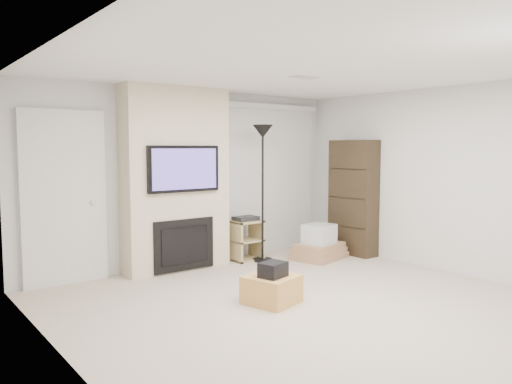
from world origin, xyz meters
TOP-DOWN VIEW (x-y plane):
  - floor at (0.00, 0.00)m, footprint 5.00×5.50m
  - ceiling at (0.00, 0.00)m, footprint 5.00×5.50m
  - wall_back at (0.00, 2.75)m, footprint 5.00×0.00m
  - wall_left at (-2.50, 0.00)m, footprint 0.00×5.50m
  - wall_right at (2.50, 0.00)m, footprint 0.00×5.50m
  - hvac_vent at (0.40, 0.80)m, footprint 0.35×0.18m
  - ottoman at (-0.28, 0.56)m, footprint 0.61×0.61m
  - black_bag at (-0.30, 0.51)m, footprint 0.33×0.29m
  - fireplace_wall at (-0.35, 2.54)m, footprint 1.50×0.47m
  - entry_door at (-1.80, 2.71)m, footprint 1.02×0.11m
  - vertical_blinds at (1.40, 2.70)m, footprint 1.98×0.10m
  - floor_lamp at (0.90, 2.21)m, footprint 0.30×0.30m
  - av_stand at (0.74, 2.41)m, footprint 0.45×0.38m
  - box_stack at (1.67, 1.80)m, footprint 0.90×0.75m
  - bookshelf at (2.34, 1.73)m, footprint 0.30×0.80m

SIDE VIEW (x-z plane):
  - floor at x=0.00m, z-range 0.00..0.00m
  - ottoman at x=-0.28m, z-range 0.00..0.30m
  - box_stack at x=1.67m, z-range -0.06..0.46m
  - av_stand at x=0.74m, z-range 0.02..0.68m
  - black_bag at x=-0.30m, z-range 0.30..0.46m
  - bookshelf at x=2.34m, z-range 0.00..1.80m
  - entry_door at x=-1.80m, z-range -0.02..2.12m
  - fireplace_wall at x=-0.35m, z-range -0.01..2.49m
  - wall_back at x=0.00m, z-range 0.00..2.50m
  - wall_left at x=-2.50m, z-range 0.00..2.50m
  - wall_right at x=2.50m, z-range 0.00..2.50m
  - vertical_blinds at x=1.40m, z-range 0.09..2.46m
  - floor_lamp at x=0.90m, z-range 0.58..2.59m
  - hvac_vent at x=0.40m, z-range 2.49..2.50m
  - ceiling at x=0.00m, z-range 2.50..2.50m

